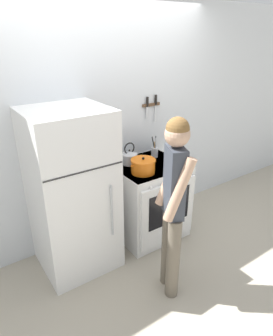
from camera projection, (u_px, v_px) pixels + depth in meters
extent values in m
plane|color=#B2A893|center=(112.00, 226.00, 3.74)|extent=(14.00, 14.00, 0.00)
cube|color=silver|center=(107.00, 126.00, 3.24)|extent=(10.00, 0.06, 2.55)
cube|color=white|center=(72.00, 193.00, 2.84)|extent=(0.72, 0.68, 1.62)
cube|color=#2D2D2D|center=(85.00, 171.00, 2.44)|extent=(0.71, 0.01, 0.01)
cylinder|color=#B2B5BA|center=(112.00, 211.00, 2.73)|extent=(0.02, 0.02, 0.52)
cube|color=white|center=(148.00, 199.00, 3.45)|extent=(0.76, 0.68, 0.88)
cube|color=black|center=(149.00, 165.00, 3.28)|extent=(0.75, 0.67, 0.02)
cube|color=black|center=(165.00, 212.00, 3.22)|extent=(0.66, 0.05, 0.66)
cylinder|color=black|center=(143.00, 173.00, 3.08)|extent=(0.22, 0.22, 0.01)
cylinder|color=black|center=(169.00, 165.00, 3.26)|extent=(0.22, 0.22, 0.01)
cylinder|color=black|center=(129.00, 164.00, 3.29)|extent=(0.22, 0.22, 0.01)
cylinder|color=black|center=(153.00, 158.00, 3.47)|extent=(0.22, 0.22, 0.01)
cylinder|color=silver|center=(151.00, 188.00, 2.92)|extent=(0.04, 0.02, 0.04)
cylinder|color=silver|center=(163.00, 184.00, 3.00)|extent=(0.04, 0.02, 0.04)
cylinder|color=silver|center=(175.00, 180.00, 3.08)|extent=(0.04, 0.02, 0.04)
cylinder|color=silver|center=(186.00, 177.00, 3.15)|extent=(0.04, 0.02, 0.04)
cube|color=white|center=(168.00, 213.00, 3.18)|extent=(0.70, 0.03, 0.70)
cube|color=black|center=(169.00, 208.00, 3.14)|extent=(0.53, 0.01, 0.39)
cylinder|color=orange|center=(143.00, 167.00, 3.06)|extent=(0.24, 0.24, 0.13)
cylinder|color=orange|center=(143.00, 160.00, 3.03)|extent=(0.26, 0.26, 0.02)
sphere|color=black|center=(143.00, 158.00, 3.02)|extent=(0.03, 0.03, 0.03)
cylinder|color=orange|center=(132.00, 166.00, 2.97)|extent=(0.03, 0.02, 0.02)
cylinder|color=orange|center=(154.00, 160.00, 3.11)|extent=(0.03, 0.02, 0.02)
cylinder|color=silver|center=(130.00, 159.00, 3.27)|extent=(0.17, 0.17, 0.12)
cone|color=silver|center=(129.00, 153.00, 3.24)|extent=(0.16, 0.16, 0.03)
sphere|color=black|center=(129.00, 150.00, 3.23)|extent=(0.02, 0.02, 0.02)
cone|color=silver|center=(136.00, 156.00, 3.31)|extent=(0.09, 0.03, 0.08)
torus|color=black|center=(129.00, 148.00, 3.22)|extent=(0.13, 0.01, 0.13)
cylinder|color=#B7BABF|center=(155.00, 152.00, 3.46)|extent=(0.08, 0.08, 0.11)
cylinder|color=#9E7547|center=(155.00, 148.00, 3.42)|extent=(0.03, 0.03, 0.17)
cylinder|color=#232326|center=(154.00, 146.00, 3.42)|extent=(0.06, 0.03, 0.23)
cylinder|color=#B2B5BA|center=(155.00, 146.00, 3.42)|extent=(0.01, 0.04, 0.21)
cylinder|color=#4C4C51|center=(155.00, 146.00, 3.41)|extent=(0.03, 0.02, 0.23)
cylinder|color=#6B6051|center=(173.00, 259.00, 2.60)|extent=(0.12, 0.12, 0.80)
cylinder|color=#6B6051|center=(168.00, 247.00, 2.74)|extent=(0.12, 0.12, 0.80)
cube|color=#383D47|center=(174.00, 183.00, 2.38)|extent=(0.21, 0.26, 0.60)
cylinder|color=tan|center=(179.00, 190.00, 2.27)|extent=(0.25, 0.17, 0.53)
cylinder|color=tan|center=(170.00, 176.00, 2.49)|extent=(0.25, 0.17, 0.53)
sphere|color=tan|center=(177.00, 134.00, 2.22)|extent=(0.19, 0.19, 0.19)
sphere|color=brown|center=(178.00, 129.00, 2.20)|extent=(0.18, 0.18, 0.18)
cube|color=brown|center=(151.00, 105.00, 3.43)|extent=(0.24, 0.02, 0.03)
cube|color=silver|center=(147.00, 112.00, 3.42)|extent=(0.03, 0.00, 0.15)
cube|color=black|center=(147.00, 101.00, 3.37)|extent=(0.02, 0.02, 0.10)
cube|color=silver|center=(155.00, 113.00, 3.50)|extent=(0.02, 0.00, 0.21)
cube|color=black|center=(156.00, 100.00, 3.43)|extent=(0.02, 0.02, 0.11)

